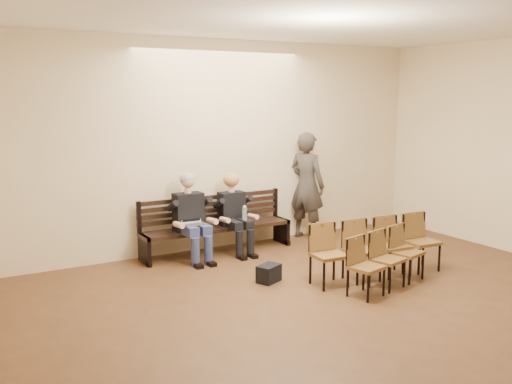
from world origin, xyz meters
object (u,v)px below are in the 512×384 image
at_px(laptop, 194,226).
at_px(bag, 269,273).
at_px(seated_man, 191,217).
at_px(bench, 217,239).
at_px(chair_row_front, 387,260).
at_px(seated_woman, 234,216).
at_px(chair_row_back, 378,249).
at_px(water_bottle, 245,220).
at_px(passerby, 307,178).

distance_m(laptop, bag, 1.58).
relative_size(laptop, bag, 1.00).
height_order(seated_man, bag, seated_man).
relative_size(bench, chair_row_front, 1.86).
bearing_deg(seated_woman, chair_row_back, -62.51).
xyz_separation_m(bench, bag, (-0.05, -1.71, -0.10)).
relative_size(bench, bag, 7.84).
distance_m(seated_man, water_bottle, 0.89).
xyz_separation_m(bench, laptop, (-0.53, -0.27, 0.35)).
relative_size(passerby, chair_row_back, 1.08).
bearing_deg(seated_woman, bag, -100.83).
relative_size(water_bottle, passerby, 0.11).
height_order(seated_man, passerby, passerby).
relative_size(bench, seated_man, 1.90).
bearing_deg(chair_row_front, chair_row_back, 51.38).
distance_m(seated_man, seated_woman, 0.78).
height_order(water_bottle, passerby, passerby).
height_order(laptop, water_bottle, water_bottle).
height_order(seated_man, seated_woman, seated_man).
bearing_deg(passerby, chair_row_front, 143.35).
distance_m(seated_woman, bag, 1.69).
bearing_deg(seated_man, chair_row_back, -48.82).
bearing_deg(bench, chair_row_front, -65.82).
height_order(bench, water_bottle, water_bottle).
distance_m(seated_woman, laptop, 0.80).
xyz_separation_m(bag, chair_row_front, (1.27, -1.01, 0.27)).
distance_m(laptop, passerby, 2.48).
relative_size(seated_man, bag, 4.13).
relative_size(bag, chair_row_front, 0.24).
bearing_deg(bag, seated_man, 106.58).
relative_size(water_bottle, chair_row_front, 0.18).
bearing_deg(water_bottle, seated_man, 166.28).
height_order(bag, passerby, passerby).
bearing_deg(chair_row_back, laptop, 137.76).
xyz_separation_m(laptop, bag, (0.48, -1.44, -0.45)).
bearing_deg(seated_man, water_bottle, -13.72).
bearing_deg(passerby, bench, 69.19).
bearing_deg(seated_man, chair_row_front, -56.17).
height_order(water_bottle, chair_row_back, chair_row_back).
bearing_deg(bench, laptop, -152.76).
relative_size(seated_woman, chair_row_front, 0.87).
xyz_separation_m(seated_man, laptop, (-0.01, -0.15, -0.11)).
bearing_deg(water_bottle, laptop, 176.33).
xyz_separation_m(water_bottle, chair_row_back, (1.07, -1.99, -0.15)).
distance_m(bag, passerby, 2.81).
distance_m(bench, water_bottle, 0.58).
bearing_deg(seated_woman, water_bottle, -69.90).
height_order(seated_woman, laptop, seated_woman).
relative_size(bag, passerby, 0.15).
bearing_deg(laptop, seated_man, 72.50).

